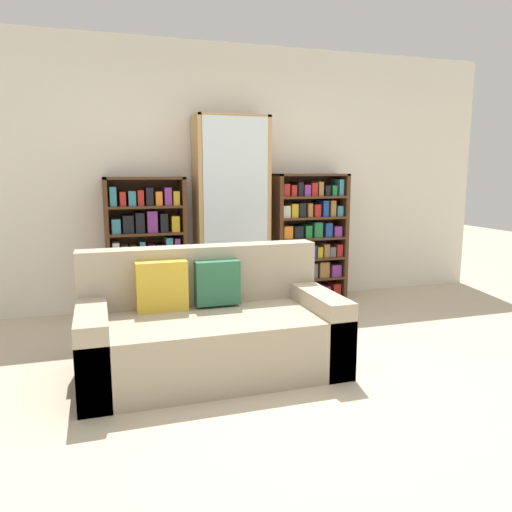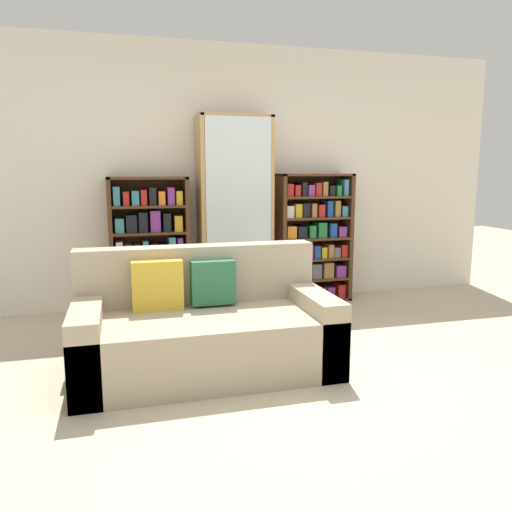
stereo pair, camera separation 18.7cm
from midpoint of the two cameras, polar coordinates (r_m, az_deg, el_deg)
The scene contains 7 objects.
ground_plane at distance 3.48m, azimuth 4.74°, elevation -14.21°, with size 16.00×16.00×0.00m, color beige.
wall_back at distance 5.36m, azimuth -4.47°, elevation 9.01°, with size 6.15×0.06×2.70m.
couch at distance 3.61m, azimuth -6.83°, elevation -8.36°, with size 1.79×0.91×0.86m.
bookshelf_left at distance 5.08m, azimuth -13.43°, elevation 0.75°, with size 0.78×0.32×1.35m.
display_cabinet at distance 5.16m, azimuth -3.89°, elevation 4.80°, with size 0.74×0.36×1.96m.
bookshelf_right at distance 5.49m, azimuth 5.09°, elevation 1.85°, with size 0.80×0.32×1.38m.
wine_bottle at distance 4.62m, azimuth 6.92°, elevation -6.35°, with size 0.08×0.08×0.34m.
Camera 1 is at (-1.32, -2.91, 1.41)m, focal length 35.00 mm.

